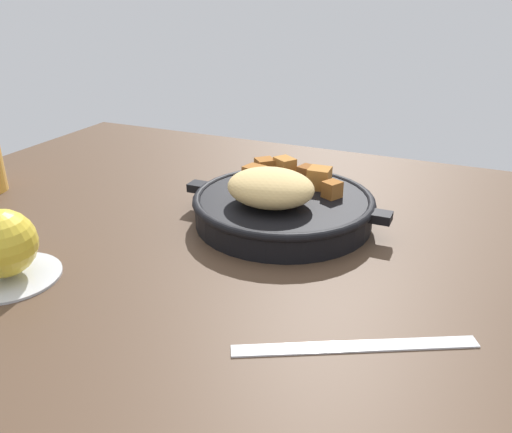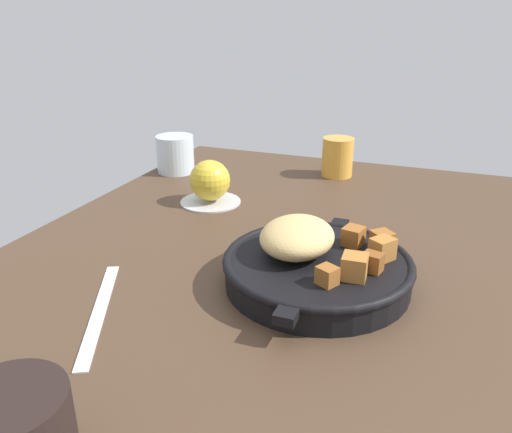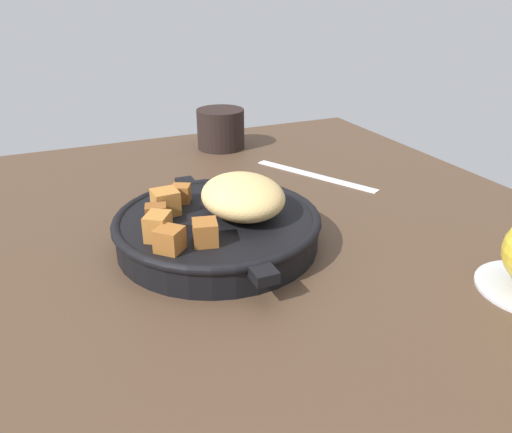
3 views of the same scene
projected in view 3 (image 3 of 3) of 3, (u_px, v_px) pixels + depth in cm
name	position (u px, v px, depth cm)	size (l,w,h in cm)	color
ground_plane	(282.00, 265.00, 58.06)	(108.57, 83.96, 2.40)	#473323
cast_iron_skillet	(220.00, 223.00, 59.02)	(29.13, 24.78, 8.43)	black
butter_knife	(315.00, 175.00, 81.54)	(22.57, 1.60, 0.36)	silver
coffee_mug_dark	(221.00, 129.00, 94.39)	(9.02, 9.02, 7.43)	black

